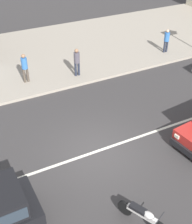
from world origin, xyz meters
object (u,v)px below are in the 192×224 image
at_px(pedestrian_mid_kerb, 167,39).
at_px(motorcycle_0, 142,215).
at_px(pedestrian_near_clock, 77,60).
at_px(pedestrian_by_shop, 25,66).

bearing_deg(pedestrian_mid_kerb, motorcycle_0, -130.46).
relative_size(motorcycle_0, pedestrian_near_clock, 1.01).
height_order(pedestrian_mid_kerb, pedestrian_by_shop, pedestrian_by_shop).
bearing_deg(motorcycle_0, pedestrian_by_shop, 93.39).
bearing_deg(motorcycle_0, pedestrian_near_clock, 77.43).
distance_m(pedestrian_near_clock, pedestrian_mid_kerb, 6.80).
bearing_deg(pedestrian_near_clock, motorcycle_0, -102.57).
height_order(motorcycle_0, pedestrian_near_clock, pedestrian_near_clock).
xyz_separation_m(pedestrian_mid_kerb, pedestrian_by_shop, (-9.72, 0.24, 0.08)).
bearing_deg(pedestrian_by_shop, pedestrian_near_clock, -11.91).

